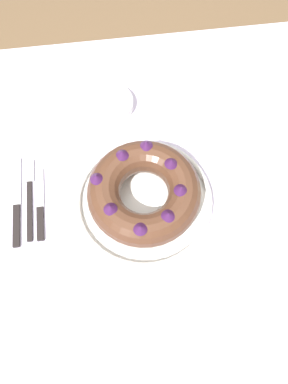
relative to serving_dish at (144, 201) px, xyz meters
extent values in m
plane|color=brown|center=(0.01, -0.04, -0.78)|extent=(8.00, 8.00, 0.00)
cube|color=silver|center=(0.01, -0.04, -0.03)|extent=(1.10, 1.17, 0.03)
cylinder|color=brown|center=(-0.47, 0.48, -0.41)|extent=(0.06, 0.06, 0.73)
cylinder|color=brown|center=(0.49, 0.48, -0.41)|extent=(0.06, 0.06, 0.73)
cylinder|color=white|center=(0.00, 0.00, -0.01)|extent=(0.32, 0.32, 0.01)
torus|color=white|center=(0.00, 0.00, 0.01)|extent=(0.33, 0.33, 0.01)
torus|color=#4C2D1E|center=(0.00, 0.00, 0.05)|extent=(0.26, 0.26, 0.08)
cone|color=#3D1947|center=(-0.10, 0.03, 0.10)|extent=(0.04, 0.04, 0.02)
cone|color=#3D1947|center=(-0.08, -0.05, 0.10)|extent=(0.03, 0.03, 0.02)
cone|color=#3D1947|center=(-0.02, -0.10, 0.10)|extent=(0.03, 0.03, 0.02)
cone|color=#3D1947|center=(0.04, -0.08, 0.10)|extent=(0.04, 0.04, 0.02)
cone|color=#3D1947|center=(0.08, -0.02, 0.10)|extent=(0.03, 0.03, 0.02)
cone|color=#3D1947|center=(0.07, 0.05, 0.10)|extent=(0.04, 0.04, 0.02)
cone|color=#3D1947|center=(0.02, 0.10, 0.10)|extent=(0.04, 0.04, 0.02)
cone|color=#3D1947|center=(-0.04, 0.08, 0.10)|extent=(0.03, 0.03, 0.02)
cube|color=black|center=(-0.28, 0.01, -0.01)|extent=(0.01, 0.16, 0.01)
cube|color=silver|center=(-0.28, 0.12, -0.01)|extent=(0.02, 0.06, 0.01)
cube|color=black|center=(-0.31, -0.02, -0.01)|extent=(0.02, 0.11, 0.01)
cube|color=silver|center=(-0.31, 0.10, -0.01)|extent=(0.02, 0.13, 0.00)
cube|color=black|center=(-0.25, -0.02, -0.01)|extent=(0.02, 0.08, 0.01)
cube|color=silver|center=(-0.25, 0.07, -0.01)|extent=(0.02, 0.10, 0.00)
cylinder|color=white|center=(-0.05, 0.29, 0.00)|extent=(0.12, 0.12, 0.03)
cube|color=beige|center=(0.27, 0.01, -0.01)|extent=(0.15, 0.11, 0.00)
camera|label=1|loc=(-0.04, -0.34, 0.84)|focal=35.00mm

